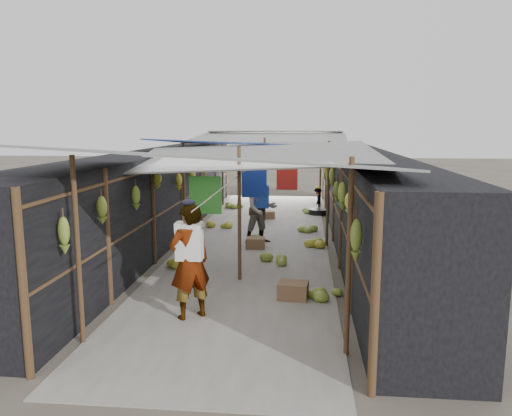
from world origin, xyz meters
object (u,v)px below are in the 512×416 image
(black_basin, at_px, (318,212))
(vendor_elderly, at_px, (190,262))
(crate_near, at_px, (255,243))
(vendor_seated, at_px, (318,200))
(shopper_blue, at_px, (261,209))

(black_basin, distance_m, vendor_elderly, 9.62)
(crate_near, distance_m, black_basin, 5.11)
(black_basin, relative_size, vendor_seated, 0.77)
(vendor_elderly, bearing_deg, shopper_blue, -135.40)
(black_basin, bearing_deg, vendor_seated, 90.00)
(crate_near, height_order, vendor_seated, vendor_seated)
(black_basin, distance_m, vendor_seated, 0.69)
(black_basin, height_order, shopper_blue, shopper_blue)
(black_basin, xyz_separation_m, shopper_blue, (-1.56, -4.23, 0.78))
(vendor_elderly, height_order, shopper_blue, vendor_elderly)
(vendor_elderly, bearing_deg, vendor_seated, -140.67)
(shopper_blue, bearing_deg, vendor_seated, 45.78)
(vendor_elderly, relative_size, vendor_seated, 2.17)
(crate_near, distance_m, vendor_elderly, 4.58)
(vendor_seated, bearing_deg, vendor_elderly, -7.51)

